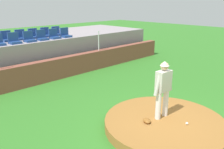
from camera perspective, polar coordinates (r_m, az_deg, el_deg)
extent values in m
plane|color=#327726|center=(7.28, 12.57, -12.57)|extent=(60.00, 60.00, 0.00)
cylinder|color=#97632D|center=(7.21, 12.64, -11.62)|extent=(3.52, 3.52, 0.28)
cylinder|color=silver|center=(6.99, 11.14, -7.40)|extent=(0.16, 0.16, 0.83)
cylinder|color=silver|center=(7.24, 12.83, -6.63)|extent=(0.16, 0.16, 0.83)
cube|color=#B7B2A8|center=(6.85, 12.37, -1.53)|extent=(0.49, 0.29, 0.60)
cylinder|color=#B7B2A8|center=(6.68, 11.04, -2.27)|extent=(0.28, 0.13, 0.68)
cylinder|color=#B7B2A8|center=(7.06, 13.59, -1.37)|extent=(0.32, 0.13, 0.67)
sphere|color=tan|center=(6.73, 12.60, 1.97)|extent=(0.23, 0.23, 0.23)
cone|color=#B7B2A8|center=(6.71, 12.65, 2.63)|extent=(0.29, 0.29, 0.13)
sphere|color=white|center=(7.04, 17.65, -11.21)|extent=(0.07, 0.07, 0.07)
ellipsoid|color=brown|center=(6.89, 8.46, -10.97)|extent=(0.34, 0.36, 0.11)
cube|color=brown|center=(11.39, -14.60, 1.06)|extent=(16.01, 0.40, 1.00)
cylinder|color=silver|center=(12.91, -3.24, 8.13)|extent=(0.06, 0.06, 1.06)
cube|color=#9B8F95|center=(13.82, -20.90, 4.86)|extent=(15.64, 4.46, 1.73)
cube|color=navy|center=(11.63, -22.38, 7.14)|extent=(0.48, 0.44, 0.10)
cube|color=navy|center=(11.76, -22.87, 8.42)|extent=(0.48, 0.08, 0.40)
cube|color=navy|center=(11.93, -19.18, 7.71)|extent=(0.48, 0.44, 0.10)
cube|color=navy|center=(12.06, -19.68, 8.96)|extent=(0.48, 0.08, 0.40)
cube|color=navy|center=(12.26, -16.38, 8.20)|extent=(0.48, 0.44, 0.10)
cube|color=navy|center=(12.38, -16.89, 9.41)|extent=(0.48, 0.08, 0.40)
cube|color=navy|center=(12.61, -13.59, 8.65)|extent=(0.48, 0.44, 0.10)
cube|color=navy|center=(12.73, -14.11, 9.83)|extent=(0.48, 0.08, 0.40)
cube|color=navy|center=(12.98, -10.98, 9.05)|extent=(0.48, 0.44, 0.10)
cube|color=navy|center=(13.09, -11.50, 10.20)|extent=(0.48, 0.08, 0.40)
cube|color=navy|center=(12.46, -23.90, 7.56)|extent=(0.48, 0.44, 0.10)
cube|color=navy|center=(12.59, -24.34, 8.75)|extent=(0.48, 0.08, 0.40)
cube|color=navy|center=(12.74, -21.00, 8.08)|extent=(0.48, 0.44, 0.10)
cube|color=navy|center=(12.87, -21.45, 9.24)|extent=(0.48, 0.08, 0.40)
cube|color=navy|center=(13.02, -18.22, 8.53)|extent=(0.48, 0.44, 0.10)
cube|color=navy|center=(13.14, -18.68, 9.67)|extent=(0.48, 0.08, 0.40)
cube|color=navy|center=(13.38, -15.52, 8.98)|extent=(0.48, 0.44, 0.10)
cube|color=navy|center=(13.50, -16.00, 10.09)|extent=(0.48, 0.08, 0.40)
cube|color=navy|center=(13.74, -13.03, 9.37)|extent=(0.48, 0.44, 0.10)
cube|color=navy|center=(13.86, -13.51, 10.44)|extent=(0.48, 0.08, 0.40)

